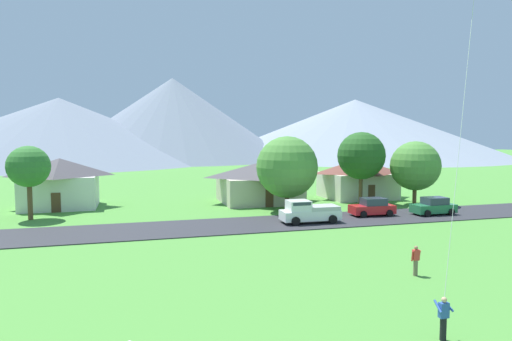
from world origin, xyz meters
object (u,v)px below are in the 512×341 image
Objects in this scene: house_leftmost at (259,182)px; watcher_person at (416,260)px; house_right_center at (357,178)px; tree_near_left at (361,156)px; tree_center at (29,167)px; pickup_truck_white_west_side at (309,211)px; parked_car_red_mid_west at (372,207)px; house_left_center at (60,182)px; parked_car_green_west_end at (434,206)px; tree_right_of_center at (287,167)px; tree_near_right at (415,166)px.

watcher_person is at bearing -88.53° from house_leftmost.
watcher_person is (-11.97, -28.42, -1.63)m from house_right_center.
tree_center is at bearing -179.86° from tree_near_left.
pickup_truck_white_west_side is 3.13× the size of watcher_person.
parked_car_red_mid_west is 2.55× the size of watcher_person.
watcher_person is (-7.20, -16.70, 0.01)m from parked_car_red_mid_west.
tree_center reaches higher than house_left_center.
house_left_center is 0.98× the size of tree_near_left.
parked_car_green_west_end is 2.51× the size of watcher_person.
house_right_center is at bearing 7.38° from tree_center.
tree_near_left is at bearing 14.91° from tree_right_of_center.
tree_near_left is 33.98m from tree_center.
tree_center reaches higher than pickup_truck_white_west_side.
house_leftmost is at bearing 92.89° from pickup_truck_white_west_side.
tree_near_left reaches higher than tree_center.
house_leftmost is 1.22× the size of tree_right_of_center.
parked_car_green_west_end is at bearing -22.38° from house_left_center.
watcher_person is (0.73, -28.46, -1.52)m from house_leftmost.
tree_right_of_center is at bearing -178.34° from tree_near_right.
tree_center is 34.05m from watcher_person.
parked_car_red_mid_west is (31.28, -7.05, -4.01)m from tree_center.
parked_car_green_west_end is 13.29m from pickup_truck_white_west_side.
tree_near_right reaches higher than watcher_person.
tree_near_right is 1.36× the size of pickup_truck_white_west_side.
house_leftmost is 7.60m from tree_right_of_center.
parked_car_red_mid_west is 18.18m from watcher_person.
house_leftmost is 2.20× the size of parked_car_red_mid_west.
tree_near_right reaches higher than house_right_center.
tree_near_left is (-2.07, -4.59, 2.97)m from house_right_center.
parked_car_red_mid_west is at bearing 66.69° from watcher_person.
tree_center reaches higher than watcher_person.
tree_near_left is 13.94m from pickup_truck_white_west_side.
tree_near_right is 26.83m from watcher_person.
pickup_truck_white_west_side is at bearing -138.85° from tree_near_left.
pickup_truck_white_west_side is at bearing -19.74° from tree_center.
tree_right_of_center is 1.83× the size of parked_car_green_west_end.
house_leftmost is 21.77m from house_left_center.
house_leftmost is at bearing 91.47° from watcher_person.
house_right_center is 2.01× the size of parked_car_red_mid_west.
house_left_center is 1.17× the size of tree_center.
pickup_truck_white_west_side is at bearing 90.22° from watcher_person.
house_leftmost is 13.42m from pickup_truck_white_west_side.
tree_center is at bearing 160.26° from pickup_truck_white_west_side.
tree_center is at bearing 167.62° from parked_car_green_west_end.
house_left_center is at bearing 175.33° from house_leftmost.
tree_near_right is (39.51, -2.08, -0.50)m from tree_center.
tree_right_of_center is at bearing 156.64° from parked_car_green_west_end.
tree_center reaches higher than house_leftmost.
tree_near_left is at bearing 158.66° from tree_near_right.
parked_car_red_mid_west is at bearing -24.55° from house_left_center.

